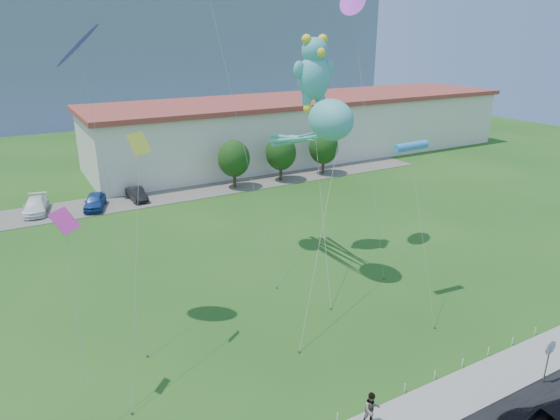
# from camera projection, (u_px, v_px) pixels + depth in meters

# --- Properties ---
(ground) EXTENTS (160.00, 160.00, 0.00)m
(ground) POSITION_uv_depth(u_px,v_px,m) (338.00, 397.00, 24.00)
(ground) COLOR #1D4C15
(ground) RESTS_ON ground
(parking_strip) EXTENTS (70.00, 6.00, 0.06)m
(parking_strip) POSITION_uv_depth(u_px,v_px,m) (145.00, 199.00, 52.74)
(parking_strip) COLOR #59544C
(parking_strip) RESTS_ON ground
(hill_ridge) EXTENTS (160.00, 50.00, 25.00)m
(hill_ridge) POSITION_uv_depth(u_px,v_px,m) (45.00, 52.00, 118.41)
(hill_ridge) COLOR slate
(hill_ridge) RESTS_ON ground
(warehouse) EXTENTS (61.00, 15.00, 8.20)m
(warehouse) POSITION_uv_depth(u_px,v_px,m) (308.00, 126.00, 70.78)
(warehouse) COLOR beige
(warehouse) RESTS_ON ground
(stop_sign) EXTENTS (0.80, 0.07, 2.50)m
(stop_sign) POSITION_uv_depth(u_px,v_px,m) (550.00, 352.00, 24.31)
(stop_sign) COLOR slate
(stop_sign) RESTS_ON ground
(rope_fence) EXTENTS (26.05, 0.05, 0.50)m
(rope_fence) POSITION_uv_depth(u_px,v_px,m) (355.00, 409.00, 22.84)
(rope_fence) COLOR white
(rope_fence) RESTS_ON ground
(tree_near) EXTENTS (3.60, 3.60, 5.47)m
(tree_near) POSITION_uv_depth(u_px,v_px,m) (234.00, 159.00, 55.42)
(tree_near) COLOR #3F2B19
(tree_near) RESTS_ON ground
(tree_mid) EXTENTS (3.60, 3.60, 5.47)m
(tree_mid) POSITION_uv_depth(u_px,v_px,m) (281.00, 153.00, 58.19)
(tree_mid) COLOR #3F2B19
(tree_mid) RESTS_ON ground
(tree_far) EXTENTS (3.60, 3.60, 5.47)m
(tree_far) POSITION_uv_depth(u_px,v_px,m) (324.00, 147.00, 60.96)
(tree_far) COLOR #3F2B19
(tree_far) RESTS_ON ground
(pedestrian_right) EXTENTS (0.93, 0.80, 1.63)m
(pedestrian_right) POSITION_uv_depth(u_px,v_px,m) (372.00, 409.00, 21.94)
(pedestrian_right) COLOR gray
(pedestrian_right) RESTS_ON sidewalk
(parked_car_white) EXTENTS (2.90, 5.25, 1.44)m
(parked_car_white) POSITION_uv_depth(u_px,v_px,m) (36.00, 206.00, 48.28)
(parked_car_white) COLOR white
(parked_car_white) RESTS_ON parking_strip
(parked_car_blue) EXTENTS (3.10, 4.76, 1.51)m
(parked_car_blue) POSITION_uv_depth(u_px,v_px,m) (95.00, 201.00, 49.48)
(parked_car_blue) COLOR navy
(parked_car_blue) RESTS_ON parking_strip
(parked_car_black) EXTENTS (1.55, 3.99, 1.30)m
(parked_car_black) POSITION_uv_depth(u_px,v_px,m) (137.00, 194.00, 52.04)
(parked_car_black) COLOR black
(parked_car_black) RESTS_ON parking_strip
(octopus_kite) EXTENTS (7.61, 13.28, 12.63)m
(octopus_kite) POSITION_uv_depth(u_px,v_px,m) (320.00, 128.00, 33.11)
(octopus_kite) COLOR #45ADA7
(octopus_kite) RESTS_ON ground
(teddy_bear_kite) EXTENTS (5.65, 9.69, 16.49)m
(teddy_bear_kite) POSITION_uv_depth(u_px,v_px,m) (314.00, 72.00, 35.75)
(teddy_bear_kite) COLOR #45ADA7
(teddy_bear_kite) RESTS_ON ground
(small_kite_yellow) EXTENTS (3.31, 5.38, 11.92)m
(small_kite_yellow) POSITION_uv_depth(u_px,v_px,m) (138.00, 173.00, 23.96)
(small_kite_yellow) COLOR yellow
(small_kite_yellow) RESTS_ON ground
(small_kite_pink) EXTENTS (1.29, 3.67, 9.48)m
(small_kite_pink) POSITION_uv_depth(u_px,v_px,m) (67.00, 243.00, 21.10)
(small_kite_pink) COLOR #D62F94
(small_kite_pink) RESTS_ON ground
(small_kite_purple) EXTENTS (1.86, 7.04, 19.35)m
(small_kite_purple) POSITION_uv_depth(u_px,v_px,m) (354.00, 8.00, 34.93)
(small_kite_purple) COLOR #B730C3
(small_kite_purple) RESTS_ON ground
(small_kite_blue) EXTENTS (1.89, 4.90, 16.64)m
(small_kite_blue) POSITION_uv_depth(u_px,v_px,m) (79.00, 53.00, 24.67)
(small_kite_blue) COLOR #2230C1
(small_kite_blue) RESTS_ON ground
(small_kite_cyan) EXTENTS (1.09, 5.24, 10.57)m
(small_kite_cyan) POSITION_uv_depth(u_px,v_px,m) (411.00, 148.00, 29.87)
(small_kite_cyan) COLOR #2D84CD
(small_kite_cyan) RESTS_ON ground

